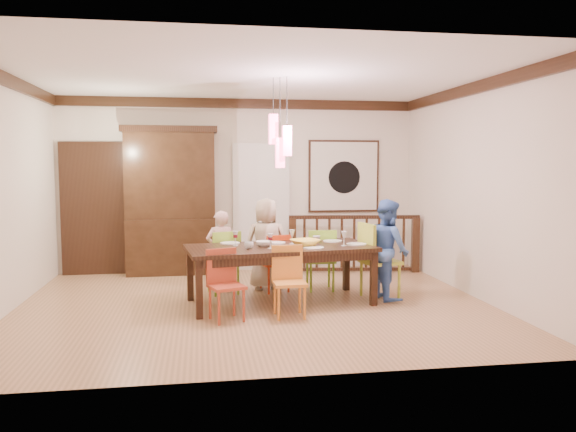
{
  "coord_description": "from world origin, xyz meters",
  "views": [
    {
      "loc": [
        -0.68,
        -7.06,
        1.8
      ],
      "look_at": [
        0.47,
        0.28,
        1.12
      ],
      "focal_mm": 35.0,
      "sensor_mm": 36.0,
      "label": 1
    }
  ],
  "objects": [
    {
      "name": "plate_far_left",
      "position": [
        -0.3,
        0.38,
        0.76
      ],
      "size": [
        0.26,
        0.26,
        0.01
      ],
      "primitive_type": "cylinder",
      "color": "white",
      "rests_on": "dining_table"
    },
    {
      "name": "wall_right",
      "position": [
        3.0,
        0.0,
        1.45
      ],
      "size": [
        0.0,
        5.0,
        5.0
      ],
      "primitive_type": "plane",
      "rotation": [
        1.57,
        0.0,
        -1.57
      ],
      "color": "silver",
      "rests_on": "floor"
    },
    {
      "name": "crown_molding",
      "position": [
        0.0,
        0.0,
        2.82
      ],
      "size": [
        6.0,
        5.0,
        0.16
      ],
      "primitive_type": null,
      "color": "black",
      "rests_on": "wall_back"
    },
    {
      "name": "floor",
      "position": [
        0.0,
        0.0,
        0.0
      ],
      "size": [
        6.0,
        6.0,
        0.0
      ],
      "primitive_type": "plane",
      "color": "#9D744C",
      "rests_on": "ground"
    },
    {
      "name": "chair_end_right",
      "position": [
        1.71,
        0.13,
        0.58
      ],
      "size": [
        0.54,
        0.54,
        1.02
      ],
      "rotation": [
        0.0,
        0.0,
        1.75
      ],
      "color": "#A7B632",
      "rests_on": "floor"
    },
    {
      "name": "panel_door",
      "position": [
        -2.4,
        2.45,
        1.05
      ],
      "size": [
        1.04,
        0.07,
        2.24
      ],
      "primitive_type": "cube",
      "color": "black",
      "rests_on": "wall_back"
    },
    {
      "name": "pendant_cluster",
      "position": [
        0.33,
        0.06,
        2.11
      ],
      "size": [
        0.27,
        0.21,
        1.14
      ],
      "color": "#ED476C",
      "rests_on": "ceiling"
    },
    {
      "name": "person_far_mid",
      "position": [
        0.26,
        0.92,
        0.66
      ],
      "size": [
        0.65,
        0.42,
        1.32
      ],
      "primitive_type": "imported",
      "rotation": [
        0.0,
        0.0,
        3.14
      ],
      "color": "#BFAB91",
      "rests_on": "floor"
    },
    {
      "name": "ceiling",
      "position": [
        0.0,
        0.0,
        2.9
      ],
      "size": [
        6.0,
        6.0,
        0.0
      ],
      "primitive_type": "plane",
      "rotation": [
        3.14,
        0.0,
        0.0
      ],
      "color": "white",
      "rests_on": "wall_back"
    },
    {
      "name": "chair_far_right",
      "position": [
        1.01,
        0.74,
        0.51
      ],
      "size": [
        0.41,
        0.41,
        0.88
      ],
      "rotation": [
        0.0,
        0.0,
        3.11
      ],
      "color": "#82BB2D",
      "rests_on": "floor"
    },
    {
      "name": "wall_left",
      "position": [
        -3.0,
        0.0,
        1.45
      ],
      "size": [
        0.0,
        5.0,
        5.0
      ],
      "primitive_type": "plane",
      "rotation": [
        1.57,
        0.0,
        1.57
      ],
      "color": "silver",
      "rests_on": "floor"
    },
    {
      "name": "napkin",
      "position": [
        0.32,
        -0.35,
        0.76
      ],
      "size": [
        0.18,
        0.14,
        0.01
      ],
      "primitive_type": "cube",
      "color": "#D83359",
      "rests_on": "dining_table"
    },
    {
      "name": "wine_glass_a",
      "position": [
        -0.24,
        0.18,
        0.84
      ],
      "size": [
        0.08,
        0.08,
        0.19
      ],
      "primitive_type": null,
      "color": "#590C19",
      "rests_on": "dining_table"
    },
    {
      "name": "painting",
      "position": [
        1.8,
        2.46,
        1.6
      ],
      "size": [
        1.25,
        0.06,
        1.25
      ],
      "color": "black",
      "rests_on": "wall_back"
    },
    {
      "name": "chair_near_left",
      "position": [
        -0.39,
        -0.67,
        0.47
      ],
      "size": [
        0.47,
        0.47,
        0.82
      ],
      "rotation": [
        0.0,
        0.0,
        0.32
      ],
      "color": "#AE3D24",
      "rests_on": "floor"
    },
    {
      "name": "wall_back",
      "position": [
        0.0,
        2.5,
        1.45
      ],
      "size": [
        6.0,
        0.0,
        6.0
      ],
      "primitive_type": "plane",
      "rotation": [
        1.57,
        0.0,
        0.0
      ],
      "color": "silver",
      "rests_on": "floor"
    },
    {
      "name": "dining_table",
      "position": [
        0.33,
        0.06,
        0.68
      ],
      "size": [
        2.5,
        1.38,
        0.75
      ],
      "rotation": [
        0.0,
        0.0,
        0.13
      ],
      "color": "black",
      "rests_on": "floor"
    },
    {
      "name": "plate_near_mid",
      "position": [
        0.72,
        -0.2,
        0.76
      ],
      "size": [
        0.26,
        0.26,
        0.01
      ],
      "primitive_type": "cylinder",
      "color": "white",
      "rests_on": "dining_table"
    },
    {
      "name": "cup_left",
      "position": [
        -0.09,
        -0.13,
        0.79
      ],
      "size": [
        0.15,
        0.15,
        0.09
      ],
      "primitive_type": "imported",
      "rotation": [
        0.0,
        0.0,
        -0.37
      ],
      "color": "silver",
      "rests_on": "dining_table"
    },
    {
      "name": "chair_far_left",
      "position": [
        -0.38,
        0.73,
        0.51
      ],
      "size": [
        0.49,
        0.49,
        0.89
      ],
      "rotation": [
        0.0,
        0.0,
        3.41
      ],
      "color": "#81AC2B",
      "rests_on": "floor"
    },
    {
      "name": "serving_bowl",
      "position": [
        0.65,
        -0.0,
        0.79
      ],
      "size": [
        0.46,
        0.46,
        0.09
      ],
      "primitive_type": "imported",
      "rotation": [
        0.0,
        0.0,
        0.36
      ],
      "color": "yellow",
      "rests_on": "dining_table"
    },
    {
      "name": "balustrade",
      "position": [
        1.85,
        1.95,
        0.5
      ],
      "size": [
        2.2,
        0.36,
        0.96
      ],
      "rotation": [
        0.0,
        0.0,
        -0.13
      ],
      "color": "black",
      "rests_on": "floor"
    },
    {
      "name": "plate_end_right",
      "position": [
        1.35,
        0.02,
        0.76
      ],
      "size": [
        0.26,
        0.26,
        0.01
      ],
      "primitive_type": "cylinder",
      "color": "white",
      "rests_on": "dining_table"
    },
    {
      "name": "person_far_left",
      "position": [
        -0.4,
        0.93,
        0.57
      ],
      "size": [
        0.44,
        0.32,
        1.15
      ],
      "primitive_type": "imported",
      "rotation": [
        0.0,
        0.0,
        3.24
      ],
      "color": "beige",
      "rests_on": "floor"
    },
    {
      "name": "plate_near_left",
      "position": [
        -0.39,
        -0.28,
        0.76
      ],
      "size": [
        0.26,
        0.26,
        0.01
      ],
      "primitive_type": "cylinder",
      "color": "white",
      "rests_on": "dining_table"
    },
    {
      "name": "plate_far_mid",
      "position": [
        0.31,
        0.32,
        0.76
      ],
      "size": [
        0.26,
        0.26,
        0.01
      ],
      "primitive_type": "cylinder",
      "color": "white",
      "rests_on": "dining_table"
    },
    {
      "name": "small_bowl",
      "position": [
        0.13,
        0.07,
        0.78
      ],
      "size": [
        0.26,
        0.26,
        0.07
      ],
      "primitive_type": "imported",
      "rotation": [
        0.0,
        0.0,
        -0.27
      ],
      "color": "white",
      "rests_on": "dining_table"
    },
    {
      "name": "plate_far_right",
      "position": [
        1.11,
        0.37,
        0.76
      ],
      "size": [
        0.26,
        0.26,
        0.01
      ],
      "primitive_type": "cylinder",
      "color": "white",
      "rests_on": "dining_table"
    },
    {
      "name": "chair_far_mid",
      "position": [
        0.35,
        0.75,
        0.47
      ],
      "size": [
        0.46,
        0.46,
        0.82
      ],
      "rotation": [
        0.0,
        0.0,
        3.41
      ],
      "color": "red",
      "rests_on": "floor"
    },
    {
      "name": "wine_glass_c",
      "position": [
        0.18,
        -0.14,
        0.84
      ],
      "size": [
        0.08,
        0.08,
        0.19
      ],
      "primitive_type": null,
      "color": "#590C19",
      "rests_on": "dining_table"
    },
    {
      "name": "chair_near_mid",
      "position": [
        0.35,
        -0.62,
        0.48
      ],
      "size": [
        0.38,
        0.38,
        0.83
      ],
      "rotation": [
        0.0,
        0.0,
        0.01
      ],
      "color": "orange",
      "rests_on": "floor"
    },
    {
      "name": "wine_glass_d",
      "position": [
        1.16,
        -0.05,
        0.84
      ],
      "size": [
        0.08,
        0.08,
        0.19
      ],
      "primitive_type": null,
      "color": "silver",
      "rests_on": "dining_table"
    },
    {
      "name": "white_doorway",
      "position": [
        0.35,
        2.46,
        1.05
      ],
      "size": [
        0.97,
        0.05,
        2.22
      ],
      "primitive_type": "cube",
      "color": "silver",
      "rests_on": "wall_back"
    },
    {
      "name": "person_end_right",
      "position": [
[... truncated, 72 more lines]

